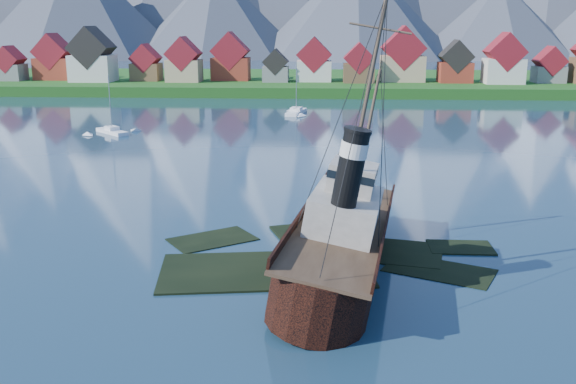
{
  "coord_description": "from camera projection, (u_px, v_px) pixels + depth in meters",
  "views": [
    {
      "loc": [
        2.01,
        -53.49,
        20.62
      ],
      "look_at": [
        -1.52,
        6.0,
        5.0
      ],
      "focal_mm": 40.0,
      "sensor_mm": 36.0,
      "label": 1
    }
  ],
  "objects": [
    {
      "name": "sailboat_e",
      "position": [
        296.0,
        113.0,
        152.4
      ],
      "size": [
        4.84,
        11.38,
        12.82
      ],
      "rotation": [
        0.0,
        0.0,
        -0.19
      ],
      "color": "white",
      "rests_on": "ground"
    },
    {
      "name": "ground",
      "position": [
        301.0,
        264.0,
        56.99
      ],
      "size": [
        1400.0,
        1400.0,
        0.0
      ],
      "primitive_type": "plane",
      "color": "#193347",
      "rests_on": "ground"
    },
    {
      "name": "tugboat_wreck",
      "position": [
        335.0,
        233.0,
        55.57
      ],
      "size": [
        7.16,
        30.85,
        24.45
      ],
      "rotation": [
        0.0,
        0.17,
        -0.15
      ],
      "color": "black",
      "rests_on": "ground"
    },
    {
      "name": "town",
      "position": [
        216.0,
        62.0,
        203.57
      ],
      "size": [
        250.96,
        16.69,
        17.3
      ],
      "color": "maroon",
      "rests_on": "ground"
    },
    {
      "name": "shoal",
      "position": [
        321.0,
        259.0,
        59.06
      ],
      "size": [
        31.71,
        21.24,
        1.14
      ],
      "color": "black",
      "rests_on": "ground"
    },
    {
      "name": "seawall",
      "position": [
        319.0,
        98.0,
        184.46
      ],
      "size": [
        600.0,
        2.5,
        2.0
      ],
      "primitive_type": "cube",
      "color": "#3F3D38",
      "rests_on": "ground"
    },
    {
      "name": "shore_bank",
      "position": [
        321.0,
        86.0,
        221.15
      ],
      "size": [
        600.0,
        80.0,
        3.2
      ],
      "primitive_type": "cube",
      "color": "#164814",
      "rests_on": "ground"
    },
    {
      "name": "sailboat_c",
      "position": [
        112.0,
        132.0,
        124.88
      ],
      "size": [
        8.09,
        7.94,
        11.69
      ],
      "rotation": [
        0.0,
        0.0,
        0.8
      ],
      "color": "white",
      "rests_on": "ground"
    }
  ]
}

